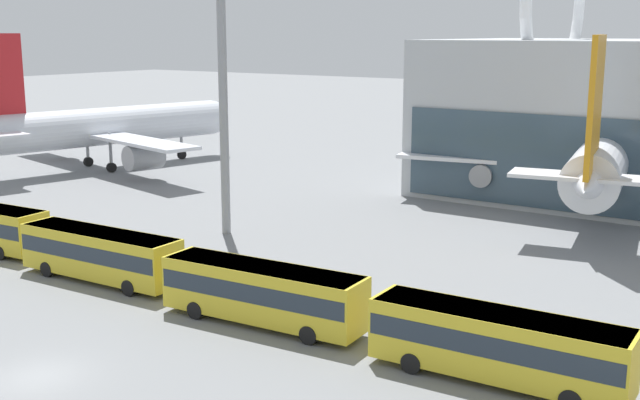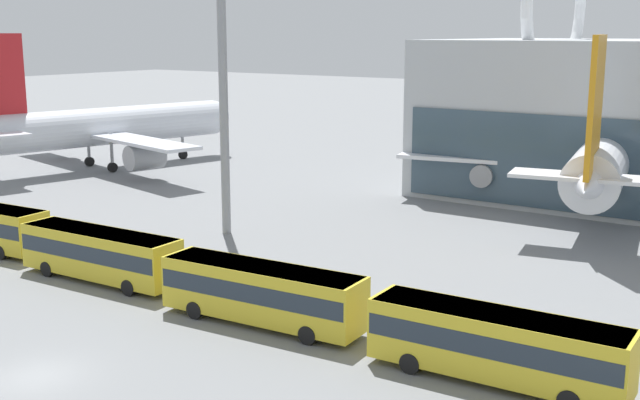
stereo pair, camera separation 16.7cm
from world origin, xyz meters
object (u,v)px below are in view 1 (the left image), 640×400
Objects in this scene: airliner_at_gate_far at (605,157)px; shuttle_bus_3 at (262,290)px; shuttle_bus_2 at (100,252)px; airliner_at_gate_near at (101,127)px; shuttle_bus_4 at (498,342)px.

shuttle_bus_3 is at bearing 158.27° from airliner_at_gate_far.
shuttle_bus_2 and shuttle_bus_3 have the same top height.
shuttle_bus_2 is (-20.67, -38.22, -3.03)m from airliner_at_gate_far.
airliner_at_gate_near is 44.20m from shuttle_bus_2.
shuttle_bus_4 is at bearing -2.51° from shuttle_bus_2.
airliner_at_gate_far is 3.06× the size of shuttle_bus_3.
airliner_at_gate_near reaches higher than shuttle_bus_3.
airliner_at_gate_far reaches higher than shuttle_bus_2.
airliner_at_gate_near reaches higher than shuttle_bus_2.
airliner_at_gate_far is (54.04, 9.39, 0.05)m from airliner_at_gate_near.
airliner_at_gate_near is at bearing 151.66° from shuttle_bus_4.
shuttle_bus_2 is at bearing 174.99° from shuttle_bus_3.
shuttle_bus_3 is at bearing -109.01° from airliner_at_gate_near.
airliner_at_gate_near is at bearing 144.04° from shuttle_bus_3.
shuttle_bus_4 is at bearing -2.93° from shuttle_bus_3.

